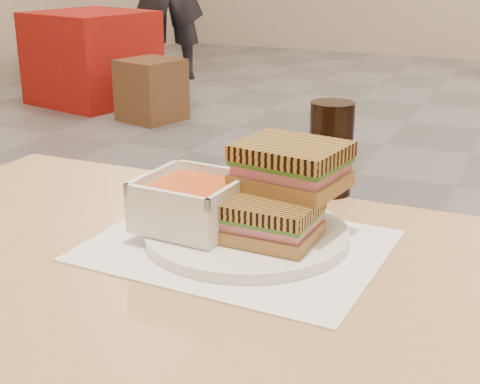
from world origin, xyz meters
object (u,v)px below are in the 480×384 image
at_px(panini_lower, 271,220).
at_px(bg_chair_0r, 151,90).
at_px(bg_table_0, 92,58).
at_px(plate, 247,234).
at_px(cola_glass, 331,148).
at_px(bg_chair_0l, 73,59).
at_px(soup_bowl, 192,204).

xyz_separation_m(panini_lower, bg_chair_0r, (-2.18, 3.22, -0.59)).
bearing_deg(bg_table_0, plate, -51.11).
xyz_separation_m(cola_glass, bg_chair_0r, (-2.18, 2.98, -0.61)).
distance_m(plate, bg_chair_0l, 5.18).
height_order(cola_glass, bg_table_0, cola_glass).
relative_size(cola_glass, bg_chair_0r, 0.32).
bearing_deg(bg_chair_0l, bg_chair_0r, -30.71).
bearing_deg(soup_bowl, cola_glass, 65.41).
relative_size(plate, bg_table_0, 0.29).
xyz_separation_m(panini_lower, bg_table_0, (-2.89, 3.55, -0.45)).
xyz_separation_m(plate, soup_bowl, (-0.07, -0.02, 0.04)).
height_order(plate, soup_bowl, soup_bowl).
distance_m(soup_bowl, panini_lower, 0.11).
relative_size(soup_bowl, bg_chair_0r, 0.29).
bearing_deg(plate, bg_chair_0l, 130.44).
height_order(bg_chair_0l, bg_chair_0r, bg_chair_0l).
relative_size(plate, panini_lower, 2.30).
xyz_separation_m(bg_table_0, bg_chair_0r, (0.71, -0.33, -0.13)).
bearing_deg(panini_lower, bg_chair_0l, 130.65).
bearing_deg(bg_chair_0r, panini_lower, -55.99).
bearing_deg(bg_chair_0l, panini_lower, -49.35).
bearing_deg(bg_chair_0l, bg_table_0, -38.32).
xyz_separation_m(plate, bg_chair_0l, (-3.34, 3.92, -0.52)).
distance_m(panini_lower, cola_glass, 0.24).
distance_m(bg_table_0, bg_chair_0r, 0.80).
bearing_deg(bg_table_0, bg_chair_0r, -24.60).
relative_size(bg_table_0, bg_chair_0r, 2.03).
bearing_deg(bg_table_0, bg_chair_0l, 141.68).
relative_size(bg_chair_0l, bg_chair_0r, 1.12).
relative_size(plate, bg_chair_0l, 0.53).
relative_size(panini_lower, bg_chair_0r, 0.25).
distance_m(panini_lower, bg_chair_0l, 5.23).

